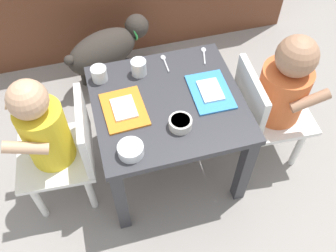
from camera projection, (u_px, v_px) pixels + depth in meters
ground_plane at (168, 163)px, 1.68m from camera, size 7.00×7.00×0.00m
dining_table at (168, 115)px, 1.41m from camera, size 0.54×0.51×0.42m
seated_child_left at (49, 134)px, 1.30m from camera, size 0.30×0.30×0.64m
seated_child_right at (281, 90)px, 1.42m from camera, size 0.29×0.29×0.64m
dog at (107, 49)px, 1.84m from camera, size 0.47×0.31×0.31m
food_tray_left at (124, 108)px, 1.32m from camera, size 0.15×0.20×0.02m
food_tray_right at (210, 91)px, 1.37m from camera, size 0.14×0.20×0.02m
water_cup_left at (139, 68)px, 1.41m from camera, size 0.06×0.06×0.06m
water_cup_right at (99, 75)px, 1.40m from camera, size 0.06×0.06×0.06m
veggie_bowl_far at (180, 123)px, 1.26m from camera, size 0.08×0.08×0.03m
cereal_bowl_left_side at (131, 150)px, 1.20m from camera, size 0.08×0.08×0.04m
spoon_by_left_tray at (165, 61)px, 1.47m from camera, size 0.02×0.10×0.01m
spoon_by_right_tray at (204, 54)px, 1.50m from camera, size 0.04×0.10×0.01m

